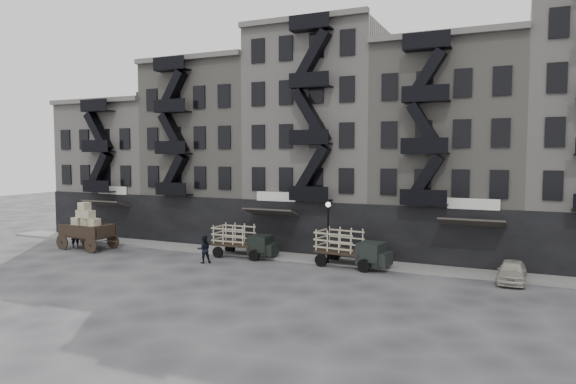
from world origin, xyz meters
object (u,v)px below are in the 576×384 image
at_px(horse, 86,233).
at_px(wagon, 86,223).
at_px(car_east, 512,271).
at_px(stake_truck_west, 244,239).
at_px(pedestrian_mid, 204,249).
at_px(stake_truck_east, 351,246).
at_px(pedestrian_west, 75,235).

height_order(horse, wagon, wagon).
distance_m(horse, car_east, 32.92).
height_order(stake_truck_west, pedestrian_mid, stake_truck_west).
xyz_separation_m(stake_truck_east, car_east, (9.80, 0.02, -0.77)).
bearing_deg(horse, car_east, -72.40).
height_order(horse, pedestrian_west, pedestrian_west).
height_order(stake_truck_east, pedestrian_west, stake_truck_east).
bearing_deg(pedestrian_mid, wagon, -43.00).
bearing_deg(pedestrian_west, pedestrian_mid, -62.04).
relative_size(wagon, pedestrian_west, 2.24).
distance_m(wagon, car_east, 30.90).
bearing_deg(horse, stake_truck_east, -72.15).
distance_m(stake_truck_east, car_east, 9.83).
xyz_separation_m(horse, stake_truck_west, (15.04, 0.30, 0.47)).
distance_m(wagon, stake_truck_west, 13.12).
relative_size(pedestrian_west, pedestrian_mid, 1.04).
height_order(stake_truck_west, pedestrian_west, stake_truck_west).
bearing_deg(stake_truck_west, wagon, -171.15).
relative_size(horse, car_east, 0.54).
xyz_separation_m(wagon, car_east, (30.77, 2.40, -1.45)).
distance_m(stake_truck_west, pedestrian_mid, 3.25).
distance_m(horse, stake_truck_east, 23.12).
bearing_deg(pedestrian_west, car_east, -54.80).
relative_size(horse, pedestrian_mid, 1.08).
height_order(stake_truck_west, car_east, stake_truck_west).
bearing_deg(pedestrian_mid, horse, -50.88).
bearing_deg(stake_truck_west, pedestrian_mid, -118.91).
height_order(horse, stake_truck_east, stake_truck_east).
distance_m(stake_truck_east, pedestrian_west, 22.42).
bearing_deg(car_east, pedestrian_mid, -169.52).
distance_m(stake_truck_west, car_east, 17.89).
bearing_deg(stake_truck_west, pedestrian_west, -172.71).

